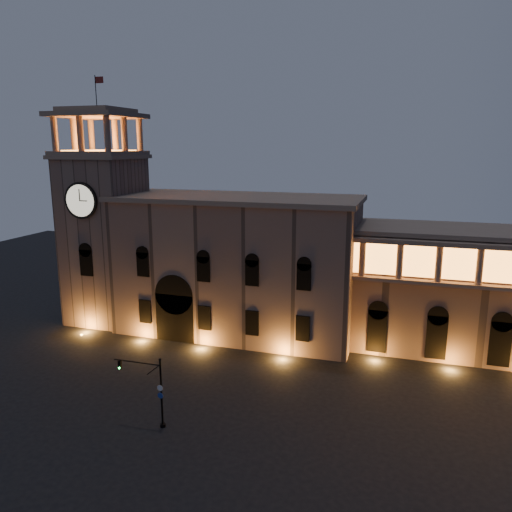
% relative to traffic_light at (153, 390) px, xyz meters
% --- Properties ---
extents(ground, '(160.00, 160.00, 0.00)m').
position_rel_traffic_light_xyz_m(ground, '(1.20, 1.79, -3.32)').
color(ground, black).
rests_on(ground, ground).
extents(government_building, '(30.80, 12.80, 17.60)m').
position_rel_traffic_light_xyz_m(government_building, '(-0.88, 23.72, 5.45)').
color(government_building, '#795D4F').
rests_on(government_building, ground).
extents(clock_tower, '(9.80, 9.80, 32.40)m').
position_rel_traffic_light_xyz_m(clock_tower, '(-19.30, 22.76, 9.18)').
color(clock_tower, '#795D4F').
rests_on(clock_tower, ground).
extents(traffic_light, '(4.61, 0.49, 6.33)m').
position_rel_traffic_light_xyz_m(traffic_light, '(0.00, 0.00, 0.00)').
color(traffic_light, black).
rests_on(traffic_light, ground).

